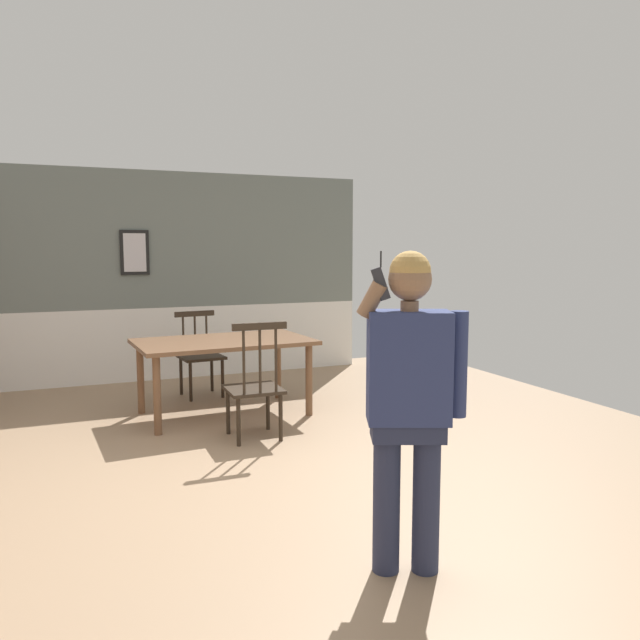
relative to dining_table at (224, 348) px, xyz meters
name	(u,v)px	position (x,y,z in m)	size (l,w,h in m)	color
ground_plane	(240,477)	(-0.32, -1.75, -0.67)	(8.23, 8.23, 0.00)	#9E7F60
room_back_partition	(159,280)	(-0.32, 1.99, 0.59)	(5.34, 0.17, 2.62)	slate
dining_table	(224,348)	(0.00, 0.00, 0.00)	(1.75, 1.12, 0.76)	brown
chair_near_window	(200,355)	(-0.05, 0.90, -0.21)	(0.50, 0.50, 0.95)	#2D2319
chair_by_doorway	(255,385)	(0.05, -0.90, -0.20)	(0.47, 0.47, 1.05)	#2D2319
person_figure	(410,392)	(0.13, -3.36, 0.28)	(0.54, 0.37, 1.66)	#282E49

